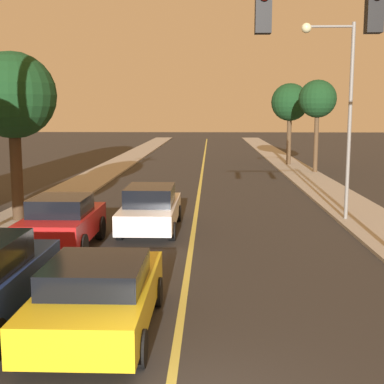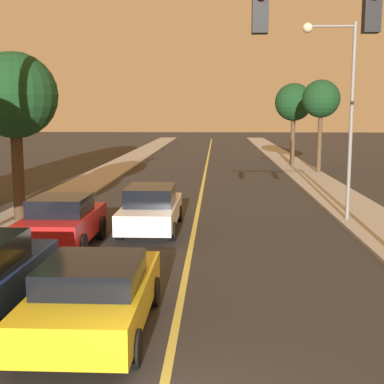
% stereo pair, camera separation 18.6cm
% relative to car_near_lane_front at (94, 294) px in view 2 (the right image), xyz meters
% --- Properties ---
extents(road_surface, '(10.70, 80.00, 0.01)m').
position_rel_car_near_lane_front_xyz_m(road_surface, '(1.50, 32.90, -0.74)').
color(road_surface, '#2D2B28').
rests_on(road_surface, ground).
extents(sidewalk_left, '(2.50, 80.00, 0.12)m').
position_rel_car_near_lane_front_xyz_m(sidewalk_left, '(-5.10, 32.90, -0.68)').
color(sidewalk_left, '#9E998E').
rests_on(sidewalk_left, ground).
extents(sidewalk_right, '(2.50, 80.00, 0.12)m').
position_rel_car_near_lane_front_xyz_m(sidewalk_right, '(8.10, 32.90, -0.68)').
color(sidewalk_right, '#9E998E').
rests_on(sidewalk_right, ground).
extents(car_near_lane_front, '(2.10, 4.44, 1.43)m').
position_rel_car_near_lane_front_xyz_m(car_near_lane_front, '(0.00, 0.00, 0.00)').
color(car_near_lane_front, gold).
rests_on(car_near_lane_front, ground).
extents(car_near_lane_second, '(1.94, 4.90, 1.58)m').
position_rel_car_near_lane_front_xyz_m(car_near_lane_second, '(-0.00, 8.74, 0.04)').
color(car_near_lane_second, white).
rests_on(car_near_lane_second, ground).
extents(car_outer_lane_second, '(1.95, 4.02, 1.63)m').
position_rel_car_near_lane_front_xyz_m(car_outer_lane_second, '(-2.35, 6.07, 0.10)').
color(car_outer_lane_second, red).
rests_on(car_outer_lane_second, ground).
extents(streetlamp_right, '(1.94, 0.36, 7.18)m').
position_rel_car_near_lane_front_xyz_m(streetlamp_right, '(6.74, 10.49, 3.99)').
color(streetlamp_right, slate).
rests_on(streetlamp_right, ground).
extents(tree_left_far, '(3.12, 3.12, 6.15)m').
position_rel_car_near_lane_front_xyz_m(tree_left_far, '(-5.09, 9.86, 3.90)').
color(tree_left_far, '#3D2B1C').
rests_on(tree_left_far, ground).
extents(tree_right_near, '(2.81, 2.81, 6.09)m').
position_rel_car_near_lane_front_xyz_m(tree_right_near, '(8.00, 31.28, 4.01)').
color(tree_right_near, '#4C3823').
rests_on(tree_right_near, ground).
extents(tree_right_far, '(2.47, 2.47, 6.05)m').
position_rel_car_near_lane_front_xyz_m(tree_right_far, '(9.06, 26.22, 4.13)').
color(tree_right_far, '#4C3823').
rests_on(tree_right_far, ground).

